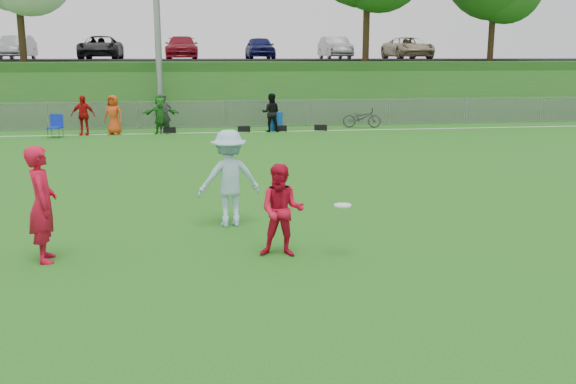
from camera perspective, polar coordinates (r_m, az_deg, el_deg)
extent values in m
plane|color=#1F5F14|center=(11.02, 0.56, -5.63)|extent=(120.00, 120.00, 0.00)
cube|color=white|center=(28.60, -5.34, 5.30)|extent=(60.00, 0.10, 0.01)
cube|color=gray|center=(30.53, -5.60, 6.85)|extent=(58.00, 0.02, 1.20)
cube|color=gray|center=(30.48, -5.63, 8.06)|extent=(58.00, 0.04, 0.04)
cube|color=#1C5517|center=(41.43, -6.53, 9.44)|extent=(120.00, 18.00, 3.00)
cube|color=black|center=(43.39, -6.69, 11.60)|extent=(120.00, 12.00, 0.10)
cylinder|color=black|center=(40.56, 17.82, 15.97)|extent=(0.36, 0.36, 7.00)
imported|color=gray|center=(43.59, -22.97, 11.76)|extent=(1.52, 4.37, 1.44)
imported|color=black|center=(42.69, -16.31, 12.23)|extent=(2.39, 5.18, 1.44)
imported|color=maroon|center=(42.36, -9.43, 12.55)|extent=(2.02, 4.96, 1.44)
imported|color=#11144C|center=(42.62, -2.53, 12.69)|extent=(1.70, 4.23, 1.44)
imported|color=gray|center=(43.46, 4.20, 12.66)|extent=(1.52, 4.37, 1.44)
imported|color=tan|center=(44.84, 10.59, 12.47)|extent=(2.39, 5.18, 1.44)
imported|color=#B40F0C|center=(28.81, -17.76, 6.52)|extent=(1.03, 0.51, 1.69)
imported|color=#CB4113|center=(28.64, -15.26, 6.64)|extent=(0.97, 0.80, 1.69)
imported|color=#206F1D|center=(28.49, -11.25, 6.80)|extent=(1.60, 0.60, 1.69)
imported|color=#28282A|center=(28.49, -10.95, 6.81)|extent=(0.65, 0.45, 1.69)
imported|color=black|center=(28.70, -1.52, 7.07)|extent=(0.94, 0.80, 1.69)
cube|color=black|center=(28.65, -10.48, 5.42)|extent=(0.56, 0.29, 0.26)
cube|color=black|center=(28.74, -3.94, 5.61)|extent=(0.56, 0.31, 0.26)
cube|color=black|center=(28.93, -0.68, 5.68)|extent=(0.56, 0.31, 0.26)
cube|color=black|center=(29.24, 2.92, 5.74)|extent=(0.57, 0.32, 0.26)
imported|color=red|center=(11.22, -21.00, -1.02)|extent=(0.58, 0.78, 1.93)
imported|color=red|center=(10.78, -0.55, -1.66)|extent=(0.89, 0.77, 1.58)
imported|color=#9FC7DD|center=(12.75, -5.25, 1.22)|extent=(1.34, 0.90, 1.92)
cylinder|color=silver|center=(10.73, 4.89, -1.19)|extent=(0.29, 0.29, 0.03)
cylinder|color=#0E429E|center=(29.07, -1.03, 6.29)|extent=(0.67, 0.67, 0.85)
cube|color=#1026AF|center=(28.24, -20.01, 5.40)|extent=(0.60, 0.60, 0.05)
cube|color=#1026AF|center=(28.46, -19.87, 5.99)|extent=(0.53, 0.12, 0.53)
imported|color=#2B2C2E|center=(30.58, 6.59, 6.59)|extent=(1.88, 1.01, 0.94)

